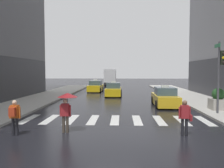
# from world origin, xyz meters

# --- Properties ---
(ground_plane) EXTENTS (160.00, 160.00, 0.00)m
(ground_plane) POSITION_xyz_m (0.00, 0.00, 0.00)
(ground_plane) COLOR black
(crosswalk_markings) EXTENTS (11.30, 2.80, 0.01)m
(crosswalk_markings) POSITION_xyz_m (-0.00, 3.00, 0.00)
(crosswalk_markings) COLOR silver
(crosswalk_markings) RESTS_ON ground
(traffic_light_pole) EXTENTS (0.44, 0.84, 4.80)m
(traffic_light_pole) POSITION_xyz_m (6.99, 4.70, 3.26)
(traffic_light_pole) COLOR #47474C
(traffic_light_pole) RESTS_ON curb_right
(taxi_lead) EXTENTS (1.98, 4.57, 1.80)m
(taxi_lead) POSITION_xyz_m (4.10, 8.58, 0.72)
(taxi_lead) COLOR gold
(taxi_lead) RESTS_ON ground
(taxi_second) EXTENTS (1.97, 4.56, 1.80)m
(taxi_second) POSITION_xyz_m (-0.57, 16.16, 0.72)
(taxi_second) COLOR yellow
(taxi_second) RESTS_ON ground
(taxi_third) EXTENTS (2.07, 4.61, 1.80)m
(taxi_third) POSITION_xyz_m (-3.39, 21.68, 0.72)
(taxi_third) COLOR yellow
(taxi_third) RESTS_ON ground
(box_truck) EXTENTS (2.28, 7.54, 3.35)m
(box_truck) POSITION_xyz_m (-1.89, 34.66, 1.85)
(box_truck) COLOR #2D2D2D
(box_truck) RESTS_ON ground
(pedestrian_with_umbrella) EXTENTS (0.96, 0.96, 1.94)m
(pedestrian_with_umbrella) POSITION_xyz_m (-2.25, 0.07, 1.52)
(pedestrian_with_umbrella) COLOR #473D33
(pedestrian_with_umbrella) RESTS_ON ground
(pedestrian_with_backpack) EXTENTS (0.55, 0.43, 1.65)m
(pedestrian_with_backpack) POSITION_xyz_m (-4.56, -0.51, 0.97)
(pedestrian_with_backpack) COLOR black
(pedestrian_with_backpack) RESTS_ON ground
(pedestrian_with_handbag) EXTENTS (0.60, 0.24, 1.65)m
(pedestrian_with_handbag) POSITION_xyz_m (3.32, -0.22, 0.93)
(pedestrian_with_handbag) COLOR black
(pedestrian_with_handbag) RESTS_ON ground
(planter_near_corner) EXTENTS (1.10, 1.10, 1.60)m
(planter_near_corner) POSITION_xyz_m (7.52, 6.14, 0.87)
(planter_near_corner) COLOR #A8A399
(planter_near_corner) RESTS_ON curb_right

